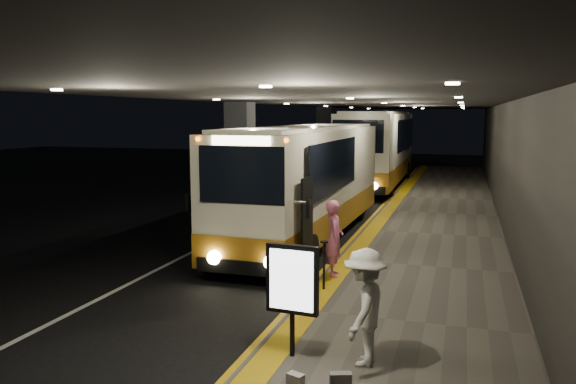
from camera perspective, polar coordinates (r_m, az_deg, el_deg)
The scene contains 15 objects.
ground at distance 15.15m, azimuth -5.25°, elevation -7.44°, with size 90.00×90.00×0.00m, color black.
lane_line_white at distance 20.32m, azimuth -4.50°, elevation -3.46°, with size 0.12×50.00×0.01m, color silver.
kerb_stripe_yellow at distance 19.18m, azimuth 7.11°, elevation -4.18°, with size 0.18×50.00×0.01m, color gold.
sidewalk at distance 18.90m, azimuth 14.31°, elevation -4.33°, with size 4.50×50.00×0.15m, color #514C44.
tactile_strip at distance 19.07m, azimuth 8.60°, elevation -3.82°, with size 0.50×50.00×0.01m, color gold.
terminal_wall at distance 18.54m, azimuth 21.59°, elevation 4.26°, with size 0.10×50.00×6.00m, color black.
support_columns at distance 18.97m, azimuth -4.85°, elevation 2.43°, with size 0.80×24.80×4.40m.
canopy at distance 18.75m, azimuth 7.81°, elevation 9.66°, with size 9.00×50.00×0.40m, color black.
coach_main at distance 17.98m, azimuth 2.00°, elevation 0.53°, with size 2.61×11.40×3.53m.
coach_second at distance 31.85m, azimuth 9.15°, elevation 4.07°, with size 2.85×12.83×4.02m.
passenger_boarding at distance 13.45m, azimuth 4.71°, elevation -4.71°, with size 0.67×0.44×1.84m, color #D16188.
passenger_waiting_white at distance 8.87m, azimuth 7.80°, elevation -11.50°, with size 1.18×0.55×1.82m, color silver.
bag_plain at distance 8.20m, azimuth 0.78°, elevation -18.91°, with size 0.23×0.14×0.29m, color beige.
info_sign at distance 8.95m, azimuth 0.42°, elevation -9.09°, with size 0.87×0.18×1.82m.
stanchion_post at distance 12.47m, azimuth 3.67°, elevation -7.50°, with size 0.05×0.05×1.08m, color black.
Camera 1 is at (5.68, -13.47, 3.99)m, focal length 35.00 mm.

